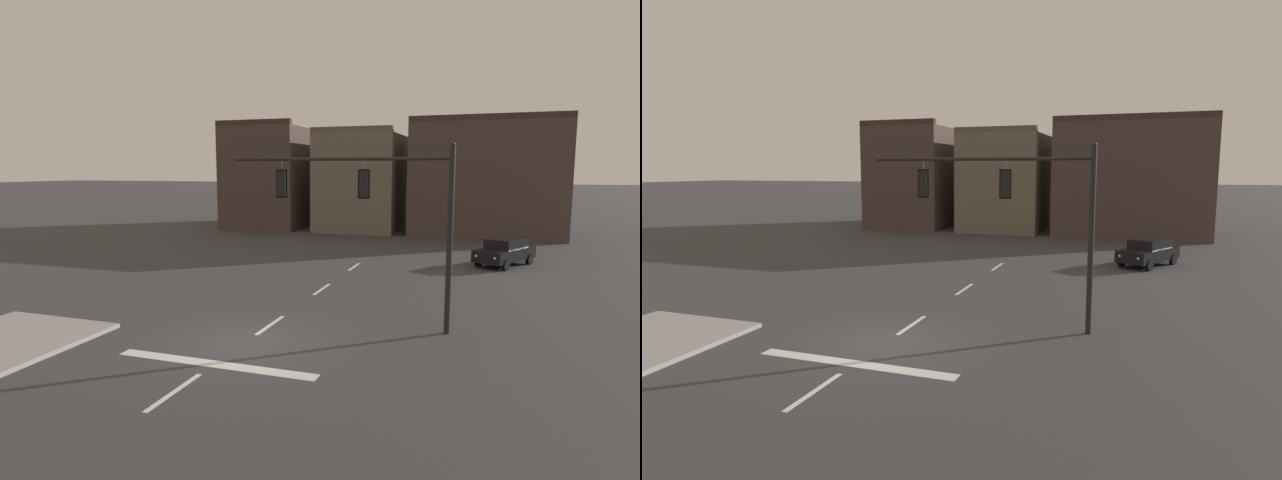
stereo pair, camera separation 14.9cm
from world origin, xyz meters
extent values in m
plane|color=#353538|center=(0.00, 0.00, 0.00)|extent=(400.00, 400.00, 0.00)
cube|color=silver|center=(0.00, -2.00, 0.00)|extent=(6.40, 0.50, 0.01)
cube|color=silver|center=(0.00, -4.00, 0.00)|extent=(0.16, 2.40, 0.01)
cube|color=silver|center=(0.00, 2.00, 0.00)|extent=(0.16, 2.40, 0.01)
cube|color=silver|center=(0.00, 8.00, 0.00)|extent=(0.16, 2.40, 0.01)
cube|color=silver|center=(0.00, 14.00, 0.00)|extent=(0.16, 2.40, 0.01)
cylinder|color=black|center=(6.21, 3.10, 3.22)|extent=(0.20, 0.20, 6.43)
cylinder|color=black|center=(2.41, 2.64, 6.02)|extent=(7.62, 1.04, 0.12)
sphere|color=black|center=(6.21, 3.10, 6.48)|extent=(0.18, 0.18, 0.18)
cylinder|color=#56565B|center=(3.29, 2.74, 5.79)|extent=(0.03, 0.03, 0.35)
cube|color=black|center=(3.29, 2.74, 5.16)|extent=(0.33, 0.27, 0.90)
sphere|color=green|center=(3.27, 2.87, 5.45)|extent=(0.20, 0.20, 0.20)
sphere|color=#2D2314|center=(3.27, 2.87, 5.16)|extent=(0.20, 0.20, 0.20)
sphere|color=black|center=(3.27, 2.87, 4.88)|extent=(0.20, 0.20, 0.20)
cube|color=black|center=(3.29, 2.72, 5.16)|extent=(0.42, 0.08, 1.02)
cylinder|color=#56565B|center=(0.36, 2.39, 5.79)|extent=(0.03, 0.03, 0.35)
cube|color=black|center=(0.36, 2.39, 5.16)|extent=(0.33, 0.27, 0.90)
sphere|color=green|center=(0.34, 2.52, 5.45)|extent=(0.20, 0.20, 0.20)
sphere|color=#2D2314|center=(0.34, 2.52, 5.16)|extent=(0.20, 0.20, 0.20)
sphere|color=black|center=(0.34, 2.52, 4.88)|extent=(0.20, 0.20, 0.20)
cube|color=black|center=(0.36, 2.37, 5.16)|extent=(0.42, 0.08, 1.02)
cube|color=black|center=(8.34, 17.28, 0.70)|extent=(3.69, 4.72, 0.70)
cube|color=black|center=(8.41, 17.41, 1.33)|extent=(2.59, 2.93, 0.56)
cube|color=#2D3842|center=(8.04, 16.74, 1.31)|extent=(1.45, 0.95, 0.47)
cube|color=#2D3842|center=(8.97, 18.44, 1.31)|extent=(1.44, 0.92, 0.46)
cylinder|color=black|center=(8.39, 15.60, 0.32)|extent=(0.50, 0.67, 0.64)
cylinder|color=black|center=(6.90, 16.41, 0.32)|extent=(0.50, 0.67, 0.64)
cylinder|color=black|center=(9.78, 18.14, 0.32)|extent=(0.50, 0.67, 0.64)
cylinder|color=black|center=(8.29, 18.96, 0.32)|extent=(0.50, 0.67, 0.64)
sphere|color=silver|center=(7.80, 15.09, 0.75)|extent=(0.16, 0.16, 0.16)
sphere|color=silver|center=(6.79, 15.64, 0.75)|extent=(0.16, 0.16, 0.16)
cube|color=maroon|center=(9.39, 19.19, 0.78)|extent=(1.22, 0.69, 0.12)
cube|color=#473833|center=(-13.53, 33.72, 4.83)|extent=(7.46, 10.78, 9.66)
cube|color=#3A2B26|center=(-13.53, 28.63, 9.91)|extent=(7.46, 0.60, 0.50)
cube|color=#665B4C|center=(-4.24, 34.64, 4.41)|extent=(7.30, 12.62, 8.82)
cube|color=brown|center=(-4.24, 28.63, 9.07)|extent=(7.30, 0.60, 0.50)
cube|color=#473833|center=(6.99, 33.13, 4.75)|extent=(12.56, 9.61, 9.51)
cube|color=#3A2B26|center=(6.99, 28.63, 9.76)|extent=(12.56, 0.60, 0.50)
camera|label=1|loc=(7.54, -14.63, 5.67)|focal=28.76mm
camera|label=2|loc=(7.68, -14.59, 5.67)|focal=28.76mm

